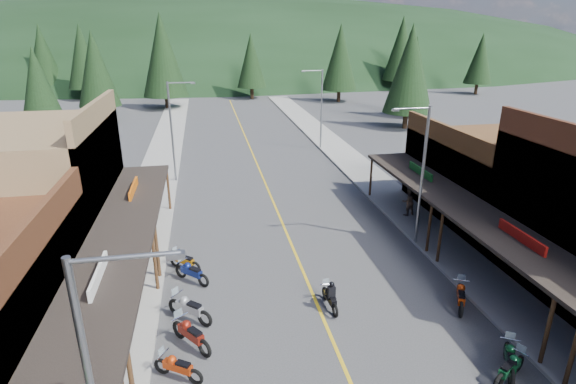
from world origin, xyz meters
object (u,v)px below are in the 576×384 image
streetlight_1 (173,128)px  pine_3 (251,61)px  pine_11 (410,69)px  shop_east_3 (491,178)px  bike_east_8 (461,295)px  rider_on_bike (330,297)px  pine_6 (480,58)px  bike_west_11 (185,260)px  bike_east_6 (510,367)px  pine_7 (43,55)px  bike_east_7 (510,358)px  bike_west_10 (192,271)px  pedestrian_east_b (408,201)px  streetlight_2 (420,171)px  shop_west_3 (35,191)px  bike_west_9 (189,307)px  pine_5 (402,48)px  streetlight_3 (320,106)px  pine_9 (414,70)px  pine_10 (96,69)px  pine_8 (38,85)px  pine_4 (340,57)px  bike_west_7 (178,366)px  pine_2 (163,55)px  bike_west_8 (191,333)px  pine_1 (83,56)px

streetlight_1 → pine_3: 45.39m
pine_11 → shop_east_3: bearing=-103.2°
bike_east_8 → rider_on_bike: size_ratio=1.11×
pine_11 → pine_6: bearing=45.0°
bike_west_11 → bike_east_6: size_ratio=0.97×
streetlight_1 → pine_7: 59.59m
pine_3 → bike_east_7: (1.82, -68.28, -5.88)m
shop_east_3 → bike_west_10: shop_east_3 is taller
bike_east_8 → pedestrian_east_b: (2.05, 10.03, 0.49)m
streetlight_2 → pine_6: 68.30m
shop_west_3 → bike_west_9: (8.14, -8.31, -2.85)m
bike_east_8 → pedestrian_east_b: size_ratio=1.12×
pine_3 → pine_5: bearing=11.3°
streetlight_1 → bike_east_6: streetlight_1 is taller
pine_6 → bike_west_11: size_ratio=5.64×
pine_5 → shop_west_3: bearing=-128.2°
streetlight_3 → bike_east_7: size_ratio=3.80×
rider_on_bike → bike_east_6: bearing=-50.5°
pine_9 → bike_east_7: bearing=-111.0°
pine_11 → bike_west_10: 41.42m
streetlight_3 → pine_10: bearing=141.3°
bike_west_10 → pine_11: bearing=5.4°
shop_west_3 → pine_6: bearing=41.4°
streetlight_3 → pine_8: pine_8 is taller
streetlight_3 → pine_4: pine_4 is taller
streetlight_2 → pine_11: pine_11 is taller
pine_5 → shop_east_3: bearing=-108.4°
bike_west_7 → bike_west_10: size_ratio=0.92×
pine_2 → bike_east_6: pine_2 is taller
pine_8 → bike_west_8: 42.45m
bike_east_8 → bike_west_8: bearing=-149.8°
pine_11 → bike_west_11: pine_11 is taller
pine_4 → pine_11: size_ratio=1.01×
pine_2 → rider_on_bike: size_ratio=7.19×
pine_10 → pine_8: bearing=-111.8°
streetlight_1 → rider_on_bike: 20.99m
streetlight_2 → pine_9: bearing=65.3°
bike_west_9 → bike_east_8: 11.96m
pine_4 → streetlight_2: bearing=-102.0°
shop_east_3 → pine_5: (20.25, 60.70, 5.46)m
pine_4 → pine_5: size_ratio=0.89×
pine_10 → bike_west_9: size_ratio=4.99×
pine_2 → streetlight_2: bearing=-71.3°
pine_1 → bike_east_7: pine_1 is taller
pine_3 → pine_1: bearing=171.9°
pine_1 → pine_6: 70.26m
pine_9 → rider_on_bike: 48.68m
pine_2 → pine_4: 28.08m
streetlight_3 → bike_east_8: (-0.70, -28.23, -3.84)m
rider_on_bike → pedestrian_east_b: (7.81, 9.03, 0.53)m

